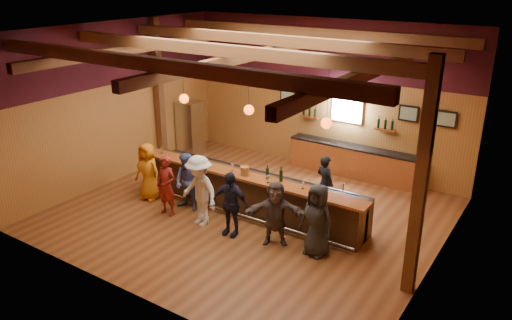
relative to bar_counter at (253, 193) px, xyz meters
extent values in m
plane|color=brown|center=(-0.02, -0.15, -0.52)|extent=(9.00, 9.00, 0.00)
cube|color=#9B622A|center=(-0.02, 3.85, 1.73)|extent=(9.00, 0.04, 4.50)
cube|color=#9B622A|center=(-0.02, -4.15, 1.73)|extent=(9.00, 0.04, 4.50)
cube|color=#9B622A|center=(-4.52, -0.15, 1.73)|extent=(0.04, 8.00, 4.50)
cube|color=#9B622A|center=(4.48, -0.15, 1.73)|extent=(0.04, 8.00, 4.50)
cube|color=brown|center=(-0.02, -0.15, 3.98)|extent=(9.00, 8.00, 0.04)
cube|color=#3B1019|center=(-0.02, 3.83, 3.13)|extent=(9.00, 0.01, 1.70)
cube|color=#3B1019|center=(-4.50, -0.15, 3.13)|extent=(0.01, 8.00, 1.70)
cube|color=#3B1019|center=(4.46, -0.15, 3.13)|extent=(0.01, 8.00, 1.70)
cube|color=#512D17|center=(-4.37, 1.35, 1.73)|extent=(0.22, 0.22, 4.50)
cube|color=#512D17|center=(4.33, -1.15, 1.73)|extent=(0.22, 0.22, 4.50)
cube|color=#512D17|center=(-0.02, -3.15, 3.68)|extent=(8.80, 0.20, 0.25)
cube|color=#512D17|center=(-0.02, -1.15, 3.68)|extent=(8.80, 0.20, 0.25)
cube|color=#512D17|center=(-0.02, 0.85, 3.68)|extent=(8.80, 0.20, 0.25)
cube|color=#512D17|center=(-0.02, 2.85, 3.68)|extent=(8.80, 0.20, 0.25)
cube|color=#512D17|center=(-3.02, -0.15, 3.43)|extent=(0.18, 7.80, 0.22)
cube|color=#512D17|center=(-0.02, -0.15, 3.43)|extent=(0.18, 7.80, 0.22)
cube|color=#512D17|center=(2.98, -0.15, 3.43)|extent=(0.18, 7.80, 0.22)
cube|color=black|center=(-0.02, -0.15, 0.00)|extent=(6.00, 0.60, 1.05)
cube|color=brown|center=(-0.02, -0.33, 0.56)|extent=(6.30, 0.50, 0.06)
cube|color=black|center=(-0.02, 0.23, 0.40)|extent=(6.00, 0.48, 0.05)
cube|color=black|center=(-0.02, 0.23, -0.07)|extent=(6.00, 0.48, 0.90)
cube|color=silver|center=(1.98, 0.23, 0.36)|extent=(0.45, 0.40, 0.14)
cube|color=silver|center=(2.48, 0.23, 0.36)|extent=(0.45, 0.40, 0.14)
cylinder|color=silver|center=(-0.02, -0.57, -0.37)|extent=(6.00, 0.06, 0.06)
cube|color=brown|center=(1.18, 3.57, -0.07)|extent=(4.00, 0.50, 0.90)
cube|color=black|center=(1.18, 3.57, 0.40)|extent=(4.00, 0.52, 0.05)
cube|color=silver|center=(0.78, 3.80, 1.53)|extent=(0.95, 0.08, 0.95)
cube|color=white|center=(0.78, 3.75, 1.53)|extent=(0.78, 0.01, 0.78)
cube|color=black|center=(-1.22, 3.79, 1.58)|extent=(0.55, 0.04, 0.45)
cube|color=silver|center=(-1.22, 3.77, 1.58)|extent=(0.45, 0.01, 0.35)
cube|color=black|center=(2.58, 3.79, 1.58)|extent=(0.55, 0.04, 0.45)
cube|color=silver|center=(2.58, 3.77, 1.58)|extent=(0.45, 0.01, 0.35)
cube|color=black|center=(3.58, 3.79, 1.58)|extent=(0.55, 0.04, 0.45)
cube|color=silver|center=(3.58, 3.77, 1.58)|extent=(0.45, 0.01, 0.35)
cube|color=brown|center=(-0.42, 3.73, 1.03)|extent=(0.60, 0.18, 0.04)
cylinder|color=black|center=(-0.62, 3.73, 1.18)|extent=(0.07, 0.07, 0.26)
cylinder|color=black|center=(-0.42, 3.73, 1.18)|extent=(0.07, 0.07, 0.26)
cylinder|color=black|center=(-0.22, 3.73, 1.18)|extent=(0.07, 0.07, 0.26)
cube|color=brown|center=(1.98, 3.73, 1.03)|extent=(0.60, 0.18, 0.04)
cylinder|color=black|center=(1.78, 3.73, 1.18)|extent=(0.07, 0.07, 0.26)
cylinder|color=black|center=(1.98, 3.73, 1.18)|extent=(0.07, 0.07, 0.26)
cylinder|color=black|center=(2.18, 3.73, 1.18)|extent=(0.07, 0.07, 0.26)
cylinder|color=black|center=(-2.02, -0.15, 2.80)|extent=(0.01, 0.01, 1.25)
sphere|color=#F1480C|center=(-2.02, -0.15, 2.18)|extent=(0.24, 0.24, 0.24)
cylinder|color=black|center=(-0.02, -0.15, 2.80)|extent=(0.01, 0.01, 1.25)
sphere|color=#F1480C|center=(-0.02, -0.15, 2.18)|extent=(0.24, 0.24, 0.24)
cylinder|color=black|center=(1.98, -0.15, 2.80)|extent=(0.01, 0.01, 1.25)
sphere|color=#F1480C|center=(1.98, -0.15, 2.18)|extent=(0.24, 0.24, 0.24)
cube|color=silver|center=(-4.12, 2.45, 0.38)|extent=(0.70, 0.70, 1.80)
imported|color=orange|center=(-2.76, -0.89, 0.26)|extent=(0.79, 0.55, 1.56)
imported|color=maroon|center=(-1.72, -1.30, 0.25)|extent=(0.58, 0.39, 1.55)
imported|color=#424C84|center=(-1.45, -0.81, 0.23)|extent=(0.74, 0.58, 1.51)
imported|color=silver|center=(-0.69, -1.26, 0.36)|extent=(1.24, 0.87, 1.75)
imported|color=#191B32|center=(0.21, -1.26, 0.26)|extent=(0.94, 0.46, 1.55)
imported|color=#4C3F3D|center=(1.29, -1.04, 0.22)|extent=(1.43, 1.05, 1.49)
imported|color=#232325|center=(2.25, -0.95, 0.29)|extent=(0.86, 0.62, 1.62)
imported|color=black|center=(1.43, 1.11, 0.21)|extent=(0.62, 0.50, 1.46)
cylinder|color=brown|center=(-0.02, -0.34, 0.70)|extent=(0.21, 0.21, 0.23)
cylinder|color=black|center=(0.55, -0.22, 0.72)|extent=(0.07, 0.07, 0.26)
cylinder|color=black|center=(0.55, -0.22, 0.89)|extent=(0.03, 0.03, 0.09)
cylinder|color=black|center=(0.90, -0.17, 0.72)|extent=(0.08, 0.08, 0.27)
cylinder|color=black|center=(0.90, -0.17, 0.90)|extent=(0.03, 0.03, 0.09)
cylinder|color=silver|center=(-2.80, -0.29, 0.59)|extent=(0.07, 0.07, 0.01)
cylinder|color=silver|center=(-2.80, -0.29, 0.65)|extent=(0.01, 0.01, 0.10)
sphere|color=silver|center=(-2.80, -0.29, 0.73)|extent=(0.08, 0.08, 0.08)
cylinder|color=silver|center=(-1.91, -0.28, 0.59)|extent=(0.07, 0.07, 0.01)
cylinder|color=silver|center=(-1.91, -0.28, 0.65)|extent=(0.01, 0.01, 0.10)
sphere|color=silver|center=(-1.91, -0.28, 0.73)|extent=(0.08, 0.08, 0.08)
cylinder|color=silver|center=(-1.48, -0.28, 0.59)|extent=(0.07, 0.07, 0.01)
cylinder|color=silver|center=(-1.48, -0.28, 0.64)|extent=(0.01, 0.01, 0.09)
sphere|color=silver|center=(-1.48, -0.28, 0.72)|extent=(0.08, 0.08, 0.08)
cylinder|color=silver|center=(-1.19, -0.32, 0.59)|extent=(0.07, 0.07, 0.01)
cylinder|color=silver|center=(-1.19, -0.32, 0.65)|extent=(0.01, 0.01, 0.10)
sphere|color=silver|center=(-1.19, -0.32, 0.73)|extent=(0.08, 0.08, 0.08)
cylinder|color=silver|center=(-0.44, -0.26, 0.59)|extent=(0.08, 0.08, 0.01)
cylinder|color=silver|center=(-0.44, -0.26, 0.65)|extent=(0.01, 0.01, 0.11)
sphere|color=silver|center=(-0.44, -0.26, 0.74)|extent=(0.09, 0.09, 0.09)
cylinder|color=silver|center=(0.69, -0.41, 0.59)|extent=(0.07, 0.07, 0.01)
cylinder|color=silver|center=(0.69, -0.41, 0.65)|extent=(0.01, 0.01, 0.11)
sphere|color=silver|center=(0.69, -0.41, 0.74)|extent=(0.08, 0.08, 0.08)
cylinder|color=silver|center=(1.53, -0.26, 0.59)|extent=(0.07, 0.07, 0.01)
cylinder|color=silver|center=(1.53, -0.26, 0.64)|extent=(0.01, 0.01, 0.09)
sphere|color=silver|center=(1.53, -0.26, 0.72)|extent=(0.08, 0.08, 0.08)
cylinder|color=silver|center=(2.13, -0.41, 0.59)|extent=(0.08, 0.08, 0.01)
cylinder|color=silver|center=(2.13, -0.41, 0.65)|extent=(0.01, 0.01, 0.11)
sphere|color=silver|center=(2.13, -0.41, 0.74)|extent=(0.09, 0.09, 0.09)
camera|label=1|loc=(6.35, -9.51, 5.21)|focal=35.00mm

